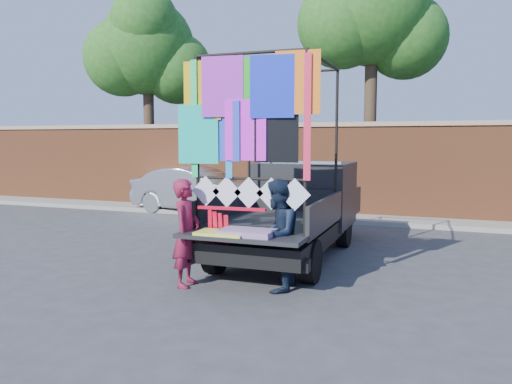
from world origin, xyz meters
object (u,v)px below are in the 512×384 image
(pickup_truck, at_px, (298,207))
(man, at_px, (278,235))
(sedan, at_px, (198,190))
(woman, at_px, (187,233))

(pickup_truck, height_order, man, pickup_truck)
(pickup_truck, relative_size, man, 3.34)
(sedan, relative_size, woman, 2.57)
(pickup_truck, bearing_deg, man, -80.59)
(woman, xyz_separation_m, man, (1.32, 0.24, 0.01))
(man, bearing_deg, woman, -82.43)
(sedan, xyz_separation_m, man, (4.48, -6.36, 0.13))
(pickup_truck, bearing_deg, sedan, 137.24)
(sedan, distance_m, woman, 7.33)
(woman, distance_m, man, 1.34)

